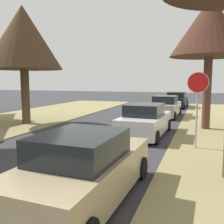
{
  "coord_description": "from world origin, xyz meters",
  "views": [
    {
      "loc": [
        4.75,
        -0.53,
        2.68
      ],
      "look_at": [
        1.2,
        9.5,
        1.36
      ],
      "focal_mm": 40.38,
      "sensor_mm": 36.0,
      "label": 1
    }
  ],
  "objects_px": {
    "parked_sedan_tan": "(84,169)",
    "parked_sedan_white": "(145,121)",
    "parked_sedan_silver": "(165,107)",
    "parked_sedan_black": "(177,100)",
    "stop_sign_far": "(198,93)",
    "street_tree_right_mid_b": "(210,28)",
    "street_tree_left_mid_b": "(23,38)"
  },
  "relations": [
    {
      "from": "parked_sedan_tan",
      "to": "parked_sedan_white",
      "type": "height_order",
      "value": "same"
    },
    {
      "from": "parked_sedan_tan",
      "to": "parked_sedan_silver",
      "type": "distance_m",
      "value": 14.28
    },
    {
      "from": "parked_sedan_white",
      "to": "parked_sedan_black",
      "type": "relative_size",
      "value": 1.0
    },
    {
      "from": "stop_sign_far",
      "to": "parked_sedan_white",
      "type": "relative_size",
      "value": 0.67
    },
    {
      "from": "stop_sign_far",
      "to": "parked_sedan_tan",
      "type": "height_order",
      "value": "stop_sign_far"
    },
    {
      "from": "parked_sedan_white",
      "to": "stop_sign_far",
      "type": "bearing_deg",
      "value": -37.16
    },
    {
      "from": "parked_sedan_silver",
      "to": "street_tree_right_mid_b",
      "type": "bearing_deg",
      "value": -57.93
    },
    {
      "from": "parked_sedan_tan",
      "to": "stop_sign_far",
      "type": "bearing_deg",
      "value": 67.03
    },
    {
      "from": "parked_sedan_white",
      "to": "parked_sedan_silver",
      "type": "xyz_separation_m",
      "value": [
        0.04,
        7.13,
        0.0
      ]
    },
    {
      "from": "parked_sedan_white",
      "to": "parked_sedan_black",
      "type": "bearing_deg",
      "value": 89.09
    },
    {
      "from": "parked_sedan_silver",
      "to": "parked_sedan_black",
      "type": "relative_size",
      "value": 1.0
    },
    {
      "from": "stop_sign_far",
      "to": "parked_sedan_black",
      "type": "height_order",
      "value": "stop_sign_far"
    },
    {
      "from": "parked_sedan_silver",
      "to": "parked_sedan_tan",
      "type": "bearing_deg",
      "value": -89.57
    },
    {
      "from": "parked_sedan_silver",
      "to": "stop_sign_far",
      "type": "bearing_deg",
      "value": -75.19
    },
    {
      "from": "street_tree_left_mid_b",
      "to": "parked_sedan_black",
      "type": "xyz_separation_m",
      "value": [
        7.93,
        13.3,
        -4.51
      ]
    },
    {
      "from": "stop_sign_far",
      "to": "street_tree_left_mid_b",
      "type": "distance_m",
      "value": 10.88
    },
    {
      "from": "parked_sedan_white",
      "to": "parked_sedan_black",
      "type": "height_order",
      "value": "same"
    },
    {
      "from": "stop_sign_far",
      "to": "parked_sedan_white",
      "type": "xyz_separation_m",
      "value": [
        -2.41,
        1.82,
        -1.47
      ]
    },
    {
      "from": "street_tree_left_mid_b",
      "to": "parked_sedan_white",
      "type": "bearing_deg",
      "value": -6.11
    },
    {
      "from": "parked_sedan_black",
      "to": "street_tree_right_mid_b",
      "type": "bearing_deg",
      "value": -77.16
    },
    {
      "from": "street_tree_right_mid_b",
      "to": "parked_sedan_tan",
      "type": "bearing_deg",
      "value": -105.31
    },
    {
      "from": "parked_sedan_tan",
      "to": "parked_sedan_white",
      "type": "distance_m",
      "value": 7.16
    },
    {
      "from": "stop_sign_far",
      "to": "parked_sedan_white",
      "type": "bearing_deg",
      "value": 142.84
    },
    {
      "from": "parked_sedan_tan",
      "to": "parked_sedan_black",
      "type": "bearing_deg",
      "value": 89.79
    },
    {
      "from": "street_tree_right_mid_b",
      "to": "parked_sedan_white",
      "type": "bearing_deg",
      "value": -136.79
    },
    {
      "from": "street_tree_left_mid_b",
      "to": "parked_sedan_silver",
      "type": "relative_size",
      "value": 1.6
    },
    {
      "from": "street_tree_left_mid_b",
      "to": "parked_sedan_silver",
      "type": "height_order",
      "value": "street_tree_left_mid_b"
    },
    {
      "from": "parked_sedan_white",
      "to": "parked_sedan_black",
      "type": "xyz_separation_m",
      "value": [
        0.22,
        14.12,
        0.0
      ]
    },
    {
      "from": "stop_sign_far",
      "to": "parked_sedan_white",
      "type": "height_order",
      "value": "stop_sign_far"
    },
    {
      "from": "street_tree_left_mid_b",
      "to": "street_tree_right_mid_b",
      "type": "bearing_deg",
      "value": 9.9
    },
    {
      "from": "stop_sign_far",
      "to": "parked_sedan_tan",
      "type": "distance_m",
      "value": 5.97
    },
    {
      "from": "stop_sign_far",
      "to": "parked_sedan_tan",
      "type": "xyz_separation_m",
      "value": [
        -2.26,
        -5.33,
        -1.47
      ]
    }
  ]
}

